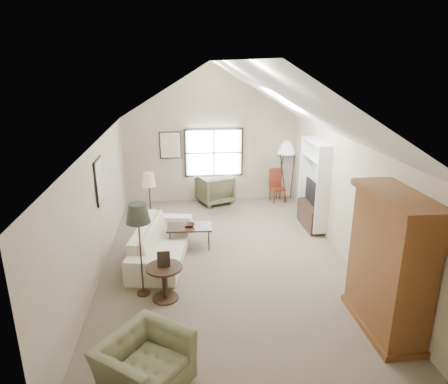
{
  "coord_description": "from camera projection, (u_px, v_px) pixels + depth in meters",
  "views": [
    {
      "loc": [
        -0.88,
        -7.42,
        3.97
      ],
      "look_at": [
        0.0,
        0.4,
        1.4
      ],
      "focal_mm": 32.0,
      "sensor_mm": 36.0,
      "label": 1
    }
  ],
  "objects": [
    {
      "name": "room_shell",
      "position": [
        226.0,
        105.0,
        7.34
      ],
      "size": [
        5.01,
        8.01,
        4.0
      ],
      "color": "#736852",
      "rests_on": "ground"
    },
    {
      "name": "window",
      "position": [
        214.0,
        153.0,
        11.64
      ],
      "size": [
        1.72,
        0.08,
        1.42
      ],
      "primitive_type": "cube",
      "color": "black",
      "rests_on": "room_shell"
    },
    {
      "name": "skylight",
      "position": [
        283.0,
        100.0,
        8.32
      ],
      "size": [
        0.8,
        1.2,
        0.52
      ],
      "primitive_type": null,
      "color": "white",
      "rests_on": "room_shell"
    },
    {
      "name": "wall_art",
      "position": [
        138.0,
        162.0,
        9.43
      ],
      "size": [
        1.97,
        3.71,
        0.88
      ],
      "color": "black",
      "rests_on": "room_shell"
    },
    {
      "name": "armoire",
      "position": [
        390.0,
        264.0,
        5.96
      ],
      "size": [
        0.6,
        1.5,
        2.2
      ],
      "primitive_type": "cube",
      "color": "brown",
      "rests_on": "ground"
    },
    {
      "name": "tv_alcove",
      "position": [
        314.0,
        183.0,
        9.74
      ],
      "size": [
        0.32,
        1.3,
        2.1
      ],
      "primitive_type": "cube",
      "color": "white",
      "rests_on": "ground"
    },
    {
      "name": "media_console",
      "position": [
        311.0,
        216.0,
        10.0
      ],
      "size": [
        0.34,
        1.18,
        0.6
      ],
      "primitive_type": "cube",
      "color": "#382316",
      "rests_on": "ground"
    },
    {
      "name": "tv_panel",
      "position": [
        312.0,
        192.0,
        9.81
      ],
      "size": [
        0.05,
        0.9,
        0.55
      ],
      "primitive_type": "cube",
      "color": "black",
      "rests_on": "media_console"
    },
    {
      "name": "sofa",
      "position": [
        162.0,
        241.0,
        8.42
      ],
      "size": [
        1.37,
        2.64,
        0.73
      ],
      "primitive_type": "imported",
      "rotation": [
        0.0,
        0.0,
        1.41
      ],
      "color": "silver",
      "rests_on": "ground"
    },
    {
      "name": "armchair_near",
      "position": [
        145.0,
        363.0,
        5.04
      ],
      "size": [
        1.38,
        1.41,
        0.69
      ],
      "primitive_type": "imported",
      "rotation": [
        0.0,
        0.0,
        0.91
      ],
      "color": "#6F714F",
      "rests_on": "ground"
    },
    {
      "name": "armchair_far",
      "position": [
        215.0,
        189.0,
        11.71
      ],
      "size": [
        1.18,
        1.2,
        0.85
      ],
      "primitive_type": "imported",
      "rotation": [
        0.0,
        0.0,
        3.5
      ],
      "color": "#636546",
      "rests_on": "ground"
    },
    {
      "name": "coffee_table",
      "position": [
        190.0,
        237.0,
        8.92
      ],
      "size": [
        1.01,
        0.6,
        0.5
      ],
      "primitive_type": "cube",
      "rotation": [
        0.0,
        0.0,
        -0.05
      ],
      "color": "#362316",
      "rests_on": "ground"
    },
    {
      "name": "bowl",
      "position": [
        189.0,
        225.0,
        8.83
      ],
      "size": [
        0.25,
        0.25,
        0.06
      ],
      "primitive_type": "imported",
      "rotation": [
        0.0,
        0.0,
        -0.05
      ],
      "color": "#3A2817",
      "rests_on": "coffee_table"
    },
    {
      "name": "side_table",
      "position": [
        165.0,
        283.0,
        6.93
      ],
      "size": [
        0.72,
        0.72,
        0.63
      ],
      "primitive_type": "cylinder",
      "rotation": [
        0.0,
        0.0,
        -0.16
      ],
      "color": "#361F16",
      "rests_on": "ground"
    },
    {
      "name": "side_chair",
      "position": [
        278.0,
        186.0,
        11.76
      ],
      "size": [
        0.44,
        0.44,
        0.99
      ],
      "primitive_type": "cube",
      "rotation": [
        0.0,
        0.0,
        0.16
      ],
      "color": "maroon",
      "rests_on": "ground"
    },
    {
      "name": "tripod_lamp",
      "position": [
        285.0,
        171.0,
        11.78
      ],
      "size": [
        0.64,
        0.64,
        1.83
      ],
      "primitive_type": null,
      "rotation": [
        0.0,
        0.0,
        0.22
      ],
      "color": "silver",
      "rests_on": "ground"
    },
    {
      "name": "dark_lamp",
      "position": [
        140.0,
        250.0,
        6.9
      ],
      "size": [
        0.48,
        0.48,
        1.75
      ],
      "primitive_type": null,
      "rotation": [
        0.0,
        0.0,
        -0.16
      ],
      "color": "black",
      "rests_on": "ground"
    },
    {
      "name": "tan_lamp",
      "position": [
        150.0,
        204.0,
        9.39
      ],
      "size": [
        0.36,
        0.36,
        1.57
      ],
      "primitive_type": null,
      "rotation": [
        0.0,
        0.0,
        -0.16
      ],
      "color": "tan",
      "rests_on": "ground"
    }
  ]
}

